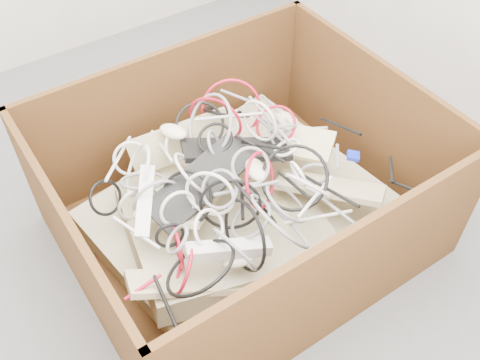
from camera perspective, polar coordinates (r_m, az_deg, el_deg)
ground at (r=2.28m, az=-5.51°, el=-5.04°), size 3.00×3.00×0.00m
cardboard_box at (r=2.13m, az=-0.12°, el=-3.41°), size 1.30×1.08×0.61m
keyboard_pile at (r=2.04m, az=-0.49°, el=-0.93°), size 1.02×0.80×0.36m
mice_scatter at (r=1.95m, az=0.93°, el=-0.29°), size 0.80×0.80×0.21m
power_strip_left at (r=1.88m, az=-9.81°, el=-2.23°), size 0.18×0.25×0.11m
power_strip_right at (r=1.77m, az=-1.19°, el=-7.16°), size 0.28×0.15×0.09m
vga_plug at (r=2.09m, az=11.63°, el=2.46°), size 0.06×0.06×0.03m
cable_tangle at (r=1.91m, az=-1.58°, el=0.11°), size 1.10×0.88×0.40m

